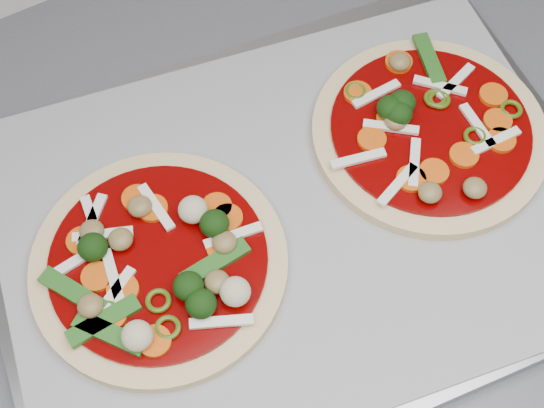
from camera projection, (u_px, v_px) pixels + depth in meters
baking_tray at (296, 217)px, 0.64m from camera, size 0.55×0.44×0.02m
parchment at (296, 211)px, 0.63m from camera, size 0.54×0.44×0.00m
pizza_left at (159, 264)px, 0.59m from camera, size 0.23×0.23×0.03m
pizza_right at (428, 130)px, 0.66m from camera, size 0.21×0.21×0.03m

